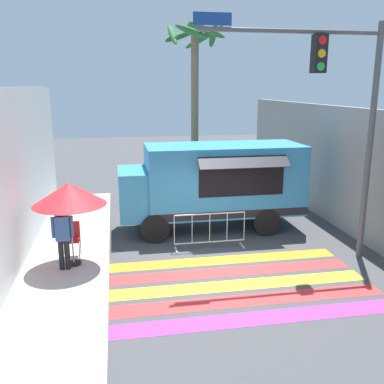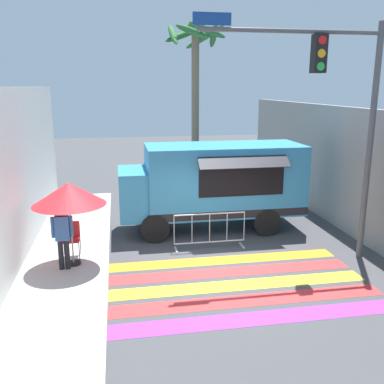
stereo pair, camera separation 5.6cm
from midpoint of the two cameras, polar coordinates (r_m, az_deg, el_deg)
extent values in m
plane|color=#424244|center=(11.38, 4.25, -9.96)|extent=(60.00, 60.00, 0.00)
cube|color=#B7B5AD|center=(11.31, -22.56, -10.79)|extent=(4.40, 16.00, 0.15)
cube|color=silver|center=(10.64, -24.15, 0.15)|extent=(0.25, 16.00, 4.58)
cube|color=gray|center=(15.18, 18.59, 3.28)|extent=(0.20, 16.00, 3.97)
cube|color=purple|center=(9.17, 8.45, -16.33)|extent=(6.40, 0.56, 0.01)
cube|color=red|center=(9.80, 7.00, -14.16)|extent=(6.40, 0.56, 0.01)
cube|color=yellow|center=(10.45, 5.75, -12.26)|extent=(6.40, 0.56, 0.01)
cube|color=red|center=(11.11, 4.66, -10.57)|extent=(6.40, 0.56, 0.01)
cube|color=orange|center=(11.78, 3.70, -9.07)|extent=(6.40, 0.56, 0.01)
cube|color=#338CBF|center=(13.92, 4.13, 1.80)|extent=(5.00, 2.04, 2.21)
cube|color=#338CBF|center=(13.60, -6.15, -0.07)|extent=(1.76, 1.88, 1.49)
cube|color=#1E232D|center=(13.49, -9.72, 1.31)|extent=(0.06, 1.64, 0.57)
cube|color=black|center=(12.98, 6.54, 1.61)|extent=(2.65, 0.03, 0.99)
cube|color=black|center=(12.68, 6.87, 3.96)|extent=(2.75, 0.43, 0.31)
cube|color=black|center=(13.19, 5.17, -3.05)|extent=(5.00, 0.01, 0.24)
cylinder|color=black|center=(12.97, -5.08, -4.86)|extent=(0.87, 0.22, 0.87)
cylinder|color=black|center=(14.75, -5.77, -2.53)|extent=(0.87, 0.22, 0.87)
cylinder|color=black|center=(13.71, 9.80, -3.95)|extent=(0.87, 0.22, 0.87)
cylinder|color=black|center=(15.41, 7.43, -1.85)|extent=(0.87, 0.22, 0.87)
cylinder|color=#515456|center=(12.18, 22.48, 5.68)|extent=(0.16, 0.16, 6.15)
cylinder|color=#515456|center=(11.07, 13.14, 20.18)|extent=(4.62, 0.11, 0.11)
cube|color=black|center=(11.28, 16.44, 17.26)|extent=(0.32, 0.28, 0.90)
cylinder|color=red|center=(11.18, 16.88, 18.81)|extent=(0.20, 0.02, 0.20)
cylinder|color=#F2A519|center=(11.16, 16.77, 17.28)|extent=(0.20, 0.02, 0.20)
cylinder|color=green|center=(11.14, 16.66, 15.74)|extent=(0.20, 0.02, 0.20)
cube|color=navy|center=(10.49, 2.58, 22.09)|extent=(0.90, 0.02, 0.28)
cylinder|color=black|center=(11.54, -15.60, -9.13)|extent=(0.36, 0.36, 0.06)
cylinder|color=#B2B2B7|center=(11.18, -15.95, -4.18)|extent=(0.04, 0.04, 2.15)
cone|color=red|center=(10.97, -16.22, -0.23)|extent=(1.82, 1.82, 0.56)
cylinder|color=#4C4C51|center=(11.76, -17.04, -7.73)|extent=(0.02, 0.02, 0.47)
cylinder|color=#4C4C51|center=(11.71, -14.91, -7.67)|extent=(0.02, 0.02, 0.47)
cylinder|color=#4C4C51|center=(12.16, -16.82, -6.98)|extent=(0.02, 0.02, 0.47)
cylinder|color=#4C4C51|center=(12.11, -14.76, -6.92)|extent=(0.02, 0.02, 0.47)
cube|color=#B22626|center=(11.85, -15.96, -6.20)|extent=(0.46, 0.46, 0.03)
cube|color=#B22626|center=(11.97, -15.94, -4.79)|extent=(0.46, 0.03, 0.44)
cylinder|color=black|center=(11.20, -17.18, -8.01)|extent=(0.13, 0.13, 0.76)
cylinder|color=black|center=(11.18, -16.41, -7.99)|extent=(0.13, 0.13, 0.76)
cube|color=#33598C|center=(10.96, -17.05, -4.64)|extent=(0.34, 0.20, 0.62)
cylinder|color=#33598C|center=(10.98, -18.20, -4.53)|extent=(0.09, 0.09, 0.53)
cylinder|color=#33598C|center=(10.92, -15.91, -4.45)|extent=(0.09, 0.09, 0.53)
sphere|color=brown|center=(10.83, -17.21, -2.40)|extent=(0.21, 0.21, 0.21)
cylinder|color=#B7BABF|center=(12.26, 2.27, -2.92)|extent=(2.07, 0.04, 0.04)
cylinder|color=#B7BABF|center=(12.54, 2.23, -6.67)|extent=(2.07, 0.04, 0.04)
cylinder|color=#B7BABF|center=(12.22, -2.52, -5.10)|extent=(0.02, 0.02, 0.86)
cylinder|color=#B7BABF|center=(12.30, -0.12, -4.96)|extent=(0.02, 0.02, 0.86)
cylinder|color=#B7BABF|center=(12.39, 2.25, -4.82)|extent=(0.02, 0.02, 0.86)
cylinder|color=#B7BABF|center=(12.51, 4.57, -4.67)|extent=(0.02, 0.02, 0.86)
cylinder|color=#B7BABF|center=(12.65, 6.84, -4.52)|extent=(0.02, 0.02, 0.86)
cube|color=#B7BABF|center=(12.44, -2.26, -7.72)|extent=(0.06, 0.44, 0.03)
cube|color=#B7BABF|center=(12.84, 6.55, -7.09)|extent=(0.06, 0.44, 0.03)
cylinder|color=#7A664C|center=(16.82, 0.27, 9.41)|extent=(0.29, 0.29, 6.54)
sphere|color=#2D6B33|center=(16.89, 0.28, 21.05)|extent=(0.60, 0.60, 0.60)
ellipsoid|color=#2D6B33|center=(16.95, 2.73, 20.10)|extent=(0.34, 1.31, 0.91)
ellipsoid|color=#2D6B33|center=(17.68, 1.52, 19.97)|extent=(1.54, 1.16, 1.00)
ellipsoid|color=#2D6B33|center=(17.54, -1.46, 20.18)|extent=(1.59, 0.95, 0.77)
ellipsoid|color=#2D6B33|center=(16.70, -2.75, 20.26)|extent=(0.30, 1.62, 1.02)
ellipsoid|color=#2D6B33|center=(16.25, -0.18, 20.65)|extent=(1.28, 0.69, 0.67)
ellipsoid|color=#2D6B33|center=(16.21, 1.95, 20.79)|extent=(1.59, 0.84, 0.65)
camera|label=1|loc=(0.03, -90.13, -0.03)|focal=40.00mm
camera|label=2|loc=(0.03, 89.87, 0.03)|focal=40.00mm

